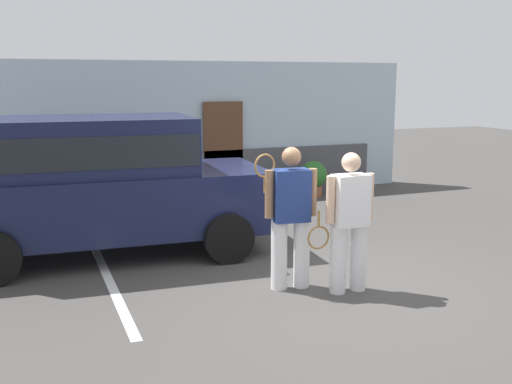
# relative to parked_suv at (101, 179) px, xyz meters

# --- Properties ---
(ground_plane) EXTENTS (40.00, 40.00, 0.00)m
(ground_plane) POSITION_rel_parked_suv_xyz_m (2.47, -2.50, -1.15)
(ground_plane) COLOR #423F3D
(parking_stripe_0) EXTENTS (0.12, 4.40, 0.01)m
(parking_stripe_0) POSITION_rel_parked_suv_xyz_m (-0.11, -1.00, -1.14)
(parking_stripe_0) COLOR silver
(parking_stripe_0) RESTS_ON ground_plane
(house_frontage) EXTENTS (10.22, 0.40, 2.97)m
(house_frontage) POSITION_rel_parked_suv_xyz_m (2.48, 3.82, 0.25)
(house_frontage) COLOR silver
(house_frontage) RESTS_ON ground_plane
(parked_suv) EXTENTS (4.70, 2.37, 2.05)m
(parked_suv) POSITION_rel_parked_suv_xyz_m (0.00, 0.00, 0.00)
(parked_suv) COLOR #141938
(parked_suv) RESTS_ON ground_plane
(tennis_player_man) EXTENTS (0.79, 0.33, 1.78)m
(tennis_player_man) POSITION_rel_parked_suv_xyz_m (1.98, -2.33, -0.21)
(tennis_player_man) COLOR white
(tennis_player_man) RESTS_ON ground_plane
(tennis_player_woman) EXTENTS (0.90, 0.27, 1.73)m
(tennis_player_woman) POSITION_rel_parked_suv_xyz_m (2.59, -2.70, -0.25)
(tennis_player_woman) COLOR white
(tennis_player_woman) RESTS_ON ground_plane
(potted_plant_by_porch) EXTENTS (0.60, 0.60, 0.79)m
(potted_plant_by_porch) POSITION_rel_parked_suv_xyz_m (4.96, 2.91, -0.70)
(potted_plant_by_porch) COLOR #9E5638
(potted_plant_by_porch) RESTS_ON ground_plane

